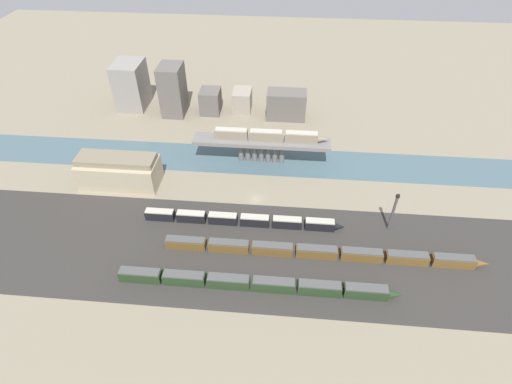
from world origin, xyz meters
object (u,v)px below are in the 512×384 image
(warehouse_building, at_px, (119,171))
(signal_tower, at_px, (393,212))
(train_on_bridge, at_px, (270,136))
(train_yard_far, at_px, (242,220))
(train_yard_near, at_px, (256,284))
(train_yard_mid, at_px, (322,252))

(warehouse_building, xyz_separation_m, signal_tower, (92.48, -14.91, 1.66))
(train_on_bridge, distance_m, signal_tower, 52.24)
(train_yard_far, relative_size, signal_tower, 4.49)
(train_yard_far, height_order, warehouse_building, warehouse_building)
(train_on_bridge, height_order, train_yard_near, train_on_bridge)
(train_on_bridge, relative_size, train_yard_far, 0.66)
(train_yard_near, distance_m, warehouse_building, 66.84)
(train_on_bridge, relative_size, signal_tower, 2.96)
(warehouse_building, height_order, signal_tower, signal_tower)
(train_yard_mid, bearing_deg, signal_tower, 31.62)
(train_on_bridge, xyz_separation_m, train_yard_mid, (18.54, -46.39, -9.82))
(train_on_bridge, distance_m, train_yard_mid, 50.91)
(train_yard_near, bearing_deg, train_on_bridge, 90.20)
(warehouse_building, bearing_deg, train_yard_mid, -21.77)
(train_on_bridge, bearing_deg, signal_tower, -39.38)
(warehouse_building, distance_m, signal_tower, 93.69)
(train_yard_mid, relative_size, warehouse_building, 3.42)
(train_yard_near, bearing_deg, train_yard_mid, 35.36)
(train_yard_mid, bearing_deg, train_yard_far, 155.42)
(train_on_bridge, bearing_deg, warehouse_building, -160.87)
(train_yard_far, bearing_deg, signal_tower, 2.39)
(train_yard_far, xyz_separation_m, signal_tower, (46.65, 1.95, 5.43))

